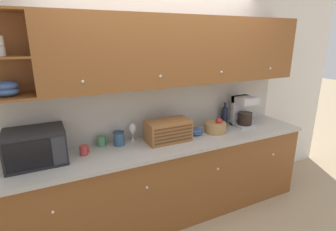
{
  "coord_description": "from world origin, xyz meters",
  "views": [
    {
      "loc": [
        -1.21,
        -2.67,
        2.03
      ],
      "look_at": [
        0.0,
        -0.21,
        1.21
      ],
      "focal_mm": 28.0,
      "sensor_mm": 36.0,
      "label": 1
    }
  ],
  "objects_px": {
    "bread_box": "(168,131)",
    "wine_bottle": "(224,115)",
    "mug_blue_second": "(84,150)",
    "microwave": "(36,147)",
    "mug": "(102,141)",
    "fruit_basket": "(216,127)",
    "storage_canister": "(119,138)",
    "coffee_maker": "(243,111)",
    "bowl_stack_on_counter": "(195,131)",
    "wine_glass": "(132,129)"
  },
  "relations": [
    {
      "from": "wine_glass",
      "to": "bowl_stack_on_counter",
      "type": "distance_m",
      "value": 0.74
    },
    {
      "from": "mug",
      "to": "fruit_basket",
      "type": "bearing_deg",
      "value": -7.74
    },
    {
      "from": "storage_canister",
      "to": "wine_glass",
      "type": "xyz_separation_m",
      "value": [
        0.17,
        0.05,
        0.06
      ]
    },
    {
      "from": "wine_glass",
      "to": "wine_bottle",
      "type": "bearing_deg",
      "value": -0.39
    },
    {
      "from": "microwave",
      "to": "storage_canister",
      "type": "xyz_separation_m",
      "value": [
        0.78,
        0.07,
        -0.08
      ]
    },
    {
      "from": "storage_canister",
      "to": "bowl_stack_on_counter",
      "type": "distance_m",
      "value": 0.9
    },
    {
      "from": "microwave",
      "to": "storage_canister",
      "type": "bearing_deg",
      "value": 5.15
    },
    {
      "from": "microwave",
      "to": "bowl_stack_on_counter",
      "type": "relative_size",
      "value": 2.78
    },
    {
      "from": "wine_glass",
      "to": "wine_bottle",
      "type": "height_order",
      "value": "wine_bottle"
    },
    {
      "from": "wine_glass",
      "to": "wine_bottle",
      "type": "xyz_separation_m",
      "value": [
        1.24,
        -0.01,
        0.0
      ]
    },
    {
      "from": "mug_blue_second",
      "to": "bread_box",
      "type": "height_order",
      "value": "bread_box"
    },
    {
      "from": "mug_blue_second",
      "to": "microwave",
      "type": "bearing_deg",
      "value": 178.08
    },
    {
      "from": "storage_canister",
      "to": "wine_bottle",
      "type": "xyz_separation_m",
      "value": [
        1.4,
        0.04,
        0.06
      ]
    },
    {
      "from": "storage_canister",
      "to": "coffee_maker",
      "type": "distance_m",
      "value": 1.61
    },
    {
      "from": "wine_bottle",
      "to": "coffee_maker",
      "type": "height_order",
      "value": "coffee_maker"
    },
    {
      "from": "mug",
      "to": "storage_canister",
      "type": "relative_size",
      "value": 0.71
    },
    {
      "from": "microwave",
      "to": "fruit_basket",
      "type": "distance_m",
      "value": 1.93
    },
    {
      "from": "mug",
      "to": "fruit_basket",
      "type": "relative_size",
      "value": 0.4
    },
    {
      "from": "mug_blue_second",
      "to": "fruit_basket",
      "type": "relative_size",
      "value": 0.37
    },
    {
      "from": "mug",
      "to": "coffee_maker",
      "type": "relative_size",
      "value": 0.27
    },
    {
      "from": "storage_canister",
      "to": "fruit_basket",
      "type": "distance_m",
      "value": 1.16
    },
    {
      "from": "fruit_basket",
      "to": "mug_blue_second",
      "type": "bearing_deg",
      "value": 178.49
    },
    {
      "from": "bowl_stack_on_counter",
      "to": "fruit_basket",
      "type": "xyz_separation_m",
      "value": [
        0.26,
        -0.05,
        0.03
      ]
    },
    {
      "from": "mug_blue_second",
      "to": "wine_glass",
      "type": "xyz_separation_m",
      "value": [
        0.54,
        0.13,
        0.09
      ]
    },
    {
      "from": "wine_glass",
      "to": "microwave",
      "type": "bearing_deg",
      "value": -172.88
    },
    {
      "from": "mug",
      "to": "wine_glass",
      "type": "distance_m",
      "value": 0.35
    },
    {
      "from": "storage_canister",
      "to": "bowl_stack_on_counter",
      "type": "xyz_separation_m",
      "value": [
        0.89,
        -0.08,
        -0.04
      ]
    },
    {
      "from": "mug",
      "to": "bowl_stack_on_counter",
      "type": "relative_size",
      "value": 0.58
    },
    {
      "from": "microwave",
      "to": "bread_box",
      "type": "bearing_deg",
      "value": -2.52
    },
    {
      "from": "microwave",
      "to": "wine_glass",
      "type": "height_order",
      "value": "microwave"
    },
    {
      "from": "bowl_stack_on_counter",
      "to": "wine_bottle",
      "type": "relative_size",
      "value": 0.6
    },
    {
      "from": "wine_bottle",
      "to": "wine_glass",
      "type": "bearing_deg",
      "value": 179.61
    },
    {
      "from": "mug_blue_second",
      "to": "fruit_basket",
      "type": "distance_m",
      "value": 1.52
    },
    {
      "from": "wine_bottle",
      "to": "mug_blue_second",
      "type": "bearing_deg",
      "value": -176.02
    },
    {
      "from": "bread_box",
      "to": "bowl_stack_on_counter",
      "type": "relative_size",
      "value": 2.63
    },
    {
      "from": "storage_canister",
      "to": "wine_glass",
      "type": "height_order",
      "value": "wine_glass"
    },
    {
      "from": "bread_box",
      "to": "fruit_basket",
      "type": "relative_size",
      "value": 1.84
    },
    {
      "from": "bread_box",
      "to": "bowl_stack_on_counter",
      "type": "height_order",
      "value": "bread_box"
    },
    {
      "from": "mug_blue_second",
      "to": "storage_canister",
      "type": "bearing_deg",
      "value": 12.73
    },
    {
      "from": "mug",
      "to": "bread_box",
      "type": "distance_m",
      "value": 0.71
    },
    {
      "from": "mug",
      "to": "microwave",
      "type": "bearing_deg",
      "value": -168.29
    },
    {
      "from": "mug_blue_second",
      "to": "coffee_maker",
      "type": "relative_size",
      "value": 0.25
    },
    {
      "from": "fruit_basket",
      "to": "coffee_maker",
      "type": "distance_m",
      "value": 0.47
    },
    {
      "from": "bread_box",
      "to": "wine_bottle",
      "type": "relative_size",
      "value": 1.58
    },
    {
      "from": "storage_canister",
      "to": "bowl_stack_on_counter",
      "type": "height_order",
      "value": "storage_canister"
    },
    {
      "from": "microwave",
      "to": "mug",
      "type": "distance_m",
      "value": 0.63
    },
    {
      "from": "mug_blue_second",
      "to": "storage_canister",
      "type": "distance_m",
      "value": 0.38
    },
    {
      "from": "mug_blue_second",
      "to": "mug",
      "type": "height_order",
      "value": "mug"
    },
    {
      "from": "wine_bottle",
      "to": "fruit_basket",
      "type": "bearing_deg",
      "value": -147.28
    },
    {
      "from": "storage_canister",
      "to": "fruit_basket",
      "type": "relative_size",
      "value": 0.57
    }
  ]
}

